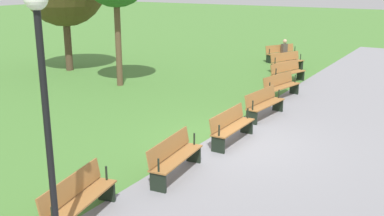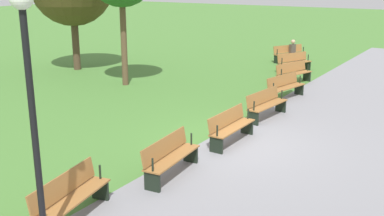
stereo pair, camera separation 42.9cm
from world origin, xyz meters
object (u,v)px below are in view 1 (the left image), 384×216
(bench_4, at_px, (264,103))
(bench_7, at_px, (78,198))
(lamp_post, at_px, (44,86))
(bench_6, at_px, (174,156))
(bench_3, at_px, (281,86))
(bench_2, at_px, (287,72))
(bench_1, at_px, (287,61))
(bench_0, at_px, (281,53))
(person_seated, at_px, (285,50))
(bench_5, at_px, (231,126))

(bench_4, xyz_separation_m, bench_7, (8.05, -0.40, 0.00))
(bench_4, relative_size, lamp_post, 0.46)
(bench_4, distance_m, bench_6, 5.39)
(bench_7, bearing_deg, bench_3, 168.52)
(bench_2, bearing_deg, lamp_post, 23.04)
(bench_4, bearing_deg, bench_1, -159.98)
(bench_2, bearing_deg, bench_0, -139.93)
(bench_6, distance_m, person_seated, 15.98)
(bench_1, bearing_deg, bench_3, 40.10)
(bench_7, bearing_deg, bench_0, 177.09)
(bench_5, relative_size, bench_7, 0.97)
(bench_5, bearing_deg, bench_2, -171.43)
(bench_0, height_order, bench_6, same)
(bench_6, height_order, bench_7, same)
(bench_7, xyz_separation_m, lamp_post, (1.29, 0.82, 2.49))
(bench_0, bearing_deg, person_seated, 138.70)
(bench_1, relative_size, bench_4, 1.00)
(bench_5, height_order, bench_6, same)
(bench_2, relative_size, bench_6, 1.01)
(bench_3, distance_m, bench_5, 5.39)
(bench_7, bearing_deg, bench_2, 171.38)
(person_seated, bearing_deg, bench_0, -41.30)
(bench_3, bearing_deg, bench_5, 17.19)
(bench_2, distance_m, bench_7, 13.35)
(person_seated, bearing_deg, bench_5, 42.04)
(bench_1, relative_size, bench_6, 1.00)
(bench_6, relative_size, lamp_post, 0.46)
(bench_0, height_order, bench_2, same)
(bench_1, distance_m, bench_2, 2.70)
(bench_5, xyz_separation_m, lamp_post, (6.65, 0.29, 2.49))
(bench_2, distance_m, bench_6, 10.72)
(bench_5, relative_size, bench_6, 0.98)
(bench_0, xyz_separation_m, bench_7, (18.29, 2.76, 0.00))
(bench_0, xyz_separation_m, lamp_post, (19.58, 3.58, 2.49))
(bench_2, relative_size, bench_3, 1.00)
(bench_6, bearing_deg, bench_1, -177.17)
(bench_4, relative_size, bench_6, 1.00)
(bench_3, xyz_separation_m, bench_6, (8.05, 0.40, 0.00))
(bench_0, height_order, bench_5, same)
(bench_6, relative_size, bench_7, 0.99)
(lamp_post, bearing_deg, person_seated, -170.26)
(bench_2, height_order, person_seated, person_seated)
(bench_1, distance_m, bench_7, 15.94)
(bench_0, distance_m, bench_2, 5.38)
(bench_5, height_order, person_seated, person_seated)
(bench_2, height_order, bench_4, same)
(bench_5, bearing_deg, bench_0, -165.72)
(bench_5, height_order, lamp_post, lamp_post)
(bench_4, bearing_deg, lamp_post, 8.33)
(bench_6, xyz_separation_m, person_seated, (-15.70, -2.95, 0.16))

